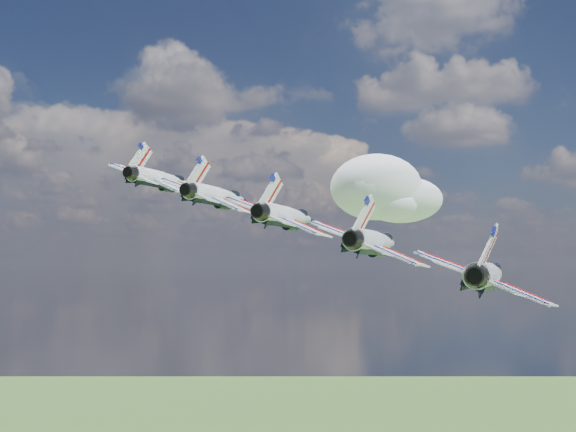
# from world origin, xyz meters

# --- Properties ---
(cloud_far) EXTENTS (58.30, 45.80, 22.90)m
(cloud_far) POSITION_xyz_m (7.01, 226.98, 184.94)
(cloud_far) COLOR white
(jet_0) EXTENTS (15.47, 17.96, 8.02)m
(jet_0) POSITION_xyz_m (-34.59, -0.93, 165.89)
(jet_0) COLOR white
(jet_1) EXTENTS (15.47, 17.96, 8.02)m
(jet_1) POSITION_xyz_m (-26.34, -8.51, 163.08)
(jet_1) COLOR white
(jet_2) EXTENTS (15.47, 17.96, 8.02)m
(jet_2) POSITION_xyz_m (-18.09, -16.10, 160.27)
(jet_2) COLOR white
(jet_3) EXTENTS (15.47, 17.96, 8.02)m
(jet_3) POSITION_xyz_m (-9.84, -23.69, 157.46)
(jet_3) COLOR white
(jet_4) EXTENTS (15.47, 17.96, 8.02)m
(jet_4) POSITION_xyz_m (-1.60, -31.28, 154.64)
(jet_4) COLOR silver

